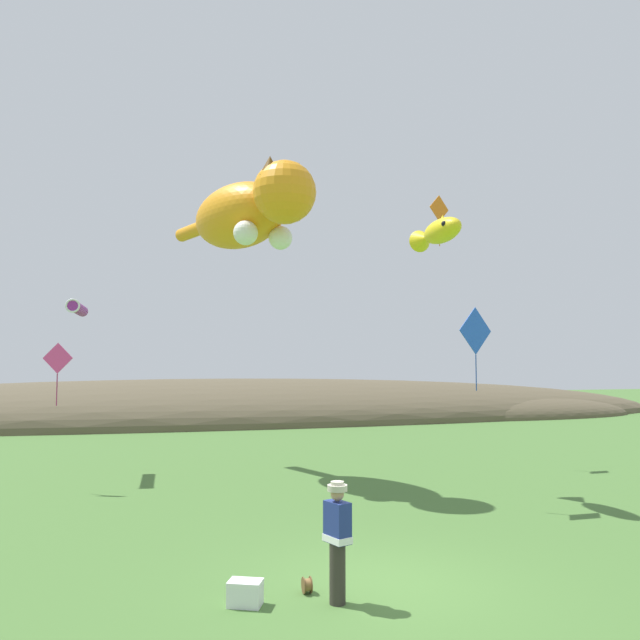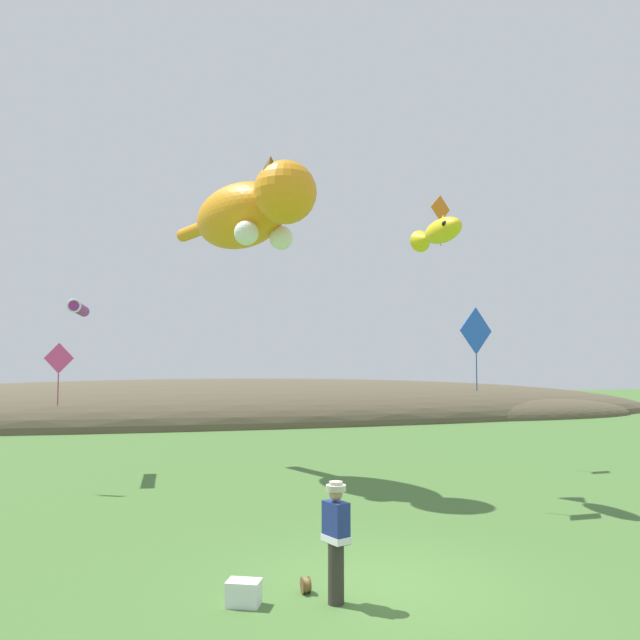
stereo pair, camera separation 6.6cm
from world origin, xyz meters
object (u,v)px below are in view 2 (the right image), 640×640
picnic_cooler (244,593)px  kite_diamond_pink (59,359)px  kite_giant_cat (249,213)px  kite_spool (306,585)px  kite_fish_windsock (438,232)px  kite_diamond_blue (476,332)px  kite_diamond_orange (440,209)px  kite_tube_streamer (79,309)px  festival_attendant (336,538)px

picnic_cooler → kite_diamond_pink: kite_diamond_pink is taller
kite_giant_cat → kite_diamond_pink: bearing=-176.9°
kite_spool → kite_diamond_pink: (-5.02, 9.33, 3.51)m
kite_giant_cat → kite_fish_windsock: 6.06m
kite_diamond_blue → kite_diamond_pink: 11.50m
kite_spool → kite_giant_cat: bearing=87.8°
kite_diamond_blue → picnic_cooler: bearing=-143.3°
kite_spool → kite_diamond_orange: 16.13m
kite_tube_streamer → picnic_cooler: bearing=-72.4°
festival_attendant → kite_diamond_blue: 7.90m
kite_tube_streamer → festival_attendant: bearing=-67.3°
festival_attendant → kite_diamond_orange: size_ratio=0.94×
picnic_cooler → kite_diamond_blue: (6.40, 4.77, 4.13)m
kite_fish_windsock → kite_diamond_pink: 11.22m
kite_spool → kite_diamond_pink: kite_diamond_pink is taller
festival_attendant → kite_giant_cat: (0.04, 10.15, 7.25)m
festival_attendant → picnic_cooler: festival_attendant is taller
kite_fish_windsock → kite_diamond_blue: kite_fish_windsock is taller
kite_diamond_blue → kite_diamond_orange: kite_diamond_orange is taller
festival_attendant → kite_giant_cat: size_ratio=0.24×
kite_diamond_blue → kite_diamond_orange: 8.38m
kite_fish_windsock → kite_tube_streamer: (-9.95, 5.80, -1.83)m
kite_diamond_pink → kite_diamond_blue: bearing=-24.8°
kite_giant_cat → kite_fish_windsock: (4.75, -3.60, -1.09)m
kite_spool → kite_giant_cat: kite_giant_cat is taller
kite_spool → kite_fish_windsock: (5.13, 6.02, 6.99)m
festival_attendant → kite_fish_windsock: (4.79, 6.54, 6.16)m
kite_fish_windsock → kite_tube_streamer: bearing=149.8°
kite_tube_streamer → kite_spool: bearing=-67.8°
festival_attendant → kite_diamond_blue: kite_diamond_blue is taller
kite_diamond_blue → kite_diamond_orange: bearing=71.6°
picnic_cooler → festival_attendant: bearing=-11.5°
kite_giant_cat → kite_diamond_blue: 8.16m
picnic_cooler → kite_diamond_blue: bearing=36.7°
kite_tube_streamer → kite_diamond_orange: 13.01m
kite_giant_cat → kite_diamond_blue: bearing=-45.4°
kite_spool → kite_tube_streamer: (-4.82, 11.82, 5.16)m
kite_fish_windsock → kite_diamond_pink: size_ratio=1.38×
festival_attendant → kite_tube_streamer: 14.06m
kite_diamond_orange → picnic_cooler: bearing=-127.2°
festival_attendant → kite_fish_windsock: kite_fish_windsock is taller
kite_diamond_orange → kite_fish_windsock: bearing=-116.1°
picnic_cooler → kite_tube_streamer: 13.65m
kite_spool → kite_tube_streamer: 13.77m
kite_diamond_orange → kite_spool: bearing=-124.5°
kite_spool → kite_diamond_blue: (5.41, 4.52, 4.19)m
kite_fish_windsock → kite_diamond_blue: 3.19m
kite_fish_windsock → kite_diamond_pink: bearing=161.9°
kite_spool → kite_diamond_orange: kite_diamond_orange is taller
picnic_cooler → kite_diamond_orange: 16.75m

